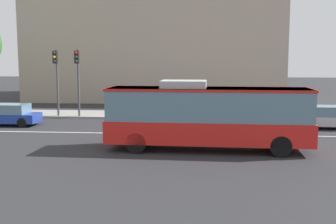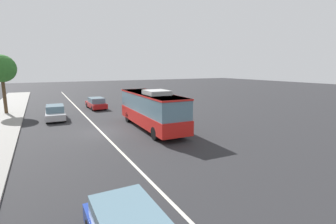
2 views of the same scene
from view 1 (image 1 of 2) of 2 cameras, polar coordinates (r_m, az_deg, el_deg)
name	(u,v)px [view 1 (image 1 of 2)]	position (r m, az deg, el deg)	size (l,w,h in m)	color
ground_plane	(219,135)	(25.03, 7.06, -3.14)	(160.00, 160.00, 0.00)	#28282B
sidewalk_kerb	(216,116)	(32.92, 6.55, -0.50)	(80.00, 3.99, 0.14)	gray
lane_centre_line	(219,135)	(25.03, 7.06, -3.12)	(76.00, 0.16, 0.01)	silver
transit_bus	(207,114)	(20.56, 5.43, -0.28)	(10.07, 2.80, 3.46)	red
sedan_blue	(7,115)	(30.38, -21.28, -0.36)	(4.51, 1.85, 1.46)	#1E3899
sedan_silver	(330,117)	(29.07, 21.43, -0.69)	(4.58, 2.00, 1.46)	#B7BABF
traffic_light_near_corner	(56,71)	(32.89, -15.10, 5.40)	(0.34, 0.62, 5.20)	#47474C
traffic_light_mid_block	(78,72)	(32.19, -12.32, 5.45)	(0.33, 0.62, 5.20)	#47474C
office_block_background	(159,40)	(50.20, -1.29, 9.91)	(27.20, 17.57, 13.60)	tan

